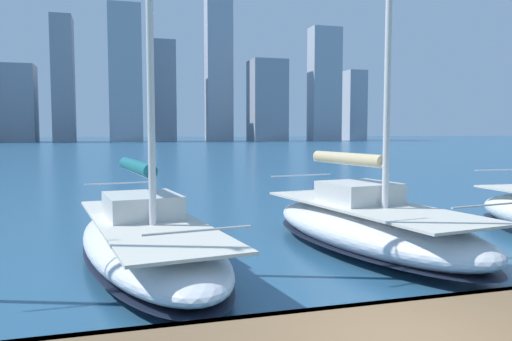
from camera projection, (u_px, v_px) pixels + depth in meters
The scene contains 3 objects.
city_skyline at pixel (113, 85), 155.49m from camera, with size 167.66×20.20×51.81m.
sailboat_tan at pixel (369, 224), 13.15m from camera, with size 4.10×8.40×12.04m.
sailboat_teal at pixel (147, 239), 11.65m from camera, with size 3.93×9.05×10.26m.
Camera 1 is at (3.34, 5.15, 3.15)m, focal length 35.00 mm.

